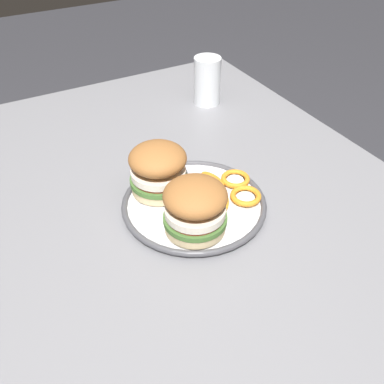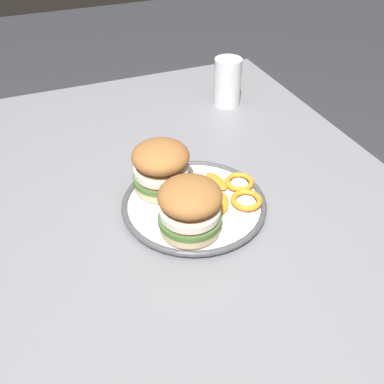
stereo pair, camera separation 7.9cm
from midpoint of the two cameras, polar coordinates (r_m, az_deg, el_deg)
name	(u,v)px [view 2 (the right image)]	position (r m, az deg, el deg)	size (l,w,h in m)	color
dining_table	(194,242)	(0.93, 2.71, -6.64)	(1.28, 0.90, 0.72)	gray
dinner_plate	(192,204)	(0.86, 2.64, -1.70)	(0.28, 0.28, 0.02)	white
sandwich_half_left	(190,206)	(0.76, 2.70, -2.01)	(0.12, 0.12, 0.10)	beige
sandwich_half_right	(161,166)	(0.85, -1.43, 3.30)	(0.13, 0.13, 0.10)	beige
orange_peel_curled	(246,200)	(0.86, 9.75, -1.15)	(0.09, 0.09, 0.01)	orange
orange_peel_strip_long	(216,181)	(0.90, 5.71, 1.32)	(0.07, 0.04, 0.01)	orange
orange_peel_strip_short	(220,204)	(0.84, 6.42, -1.62)	(0.07, 0.06, 0.01)	orange
orange_peel_small_curl	(239,182)	(0.90, 8.71, 1.18)	(0.08, 0.08, 0.01)	orange
drinking_glass	(227,85)	(1.21, 6.53, 13.60)	(0.07, 0.07, 0.13)	white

